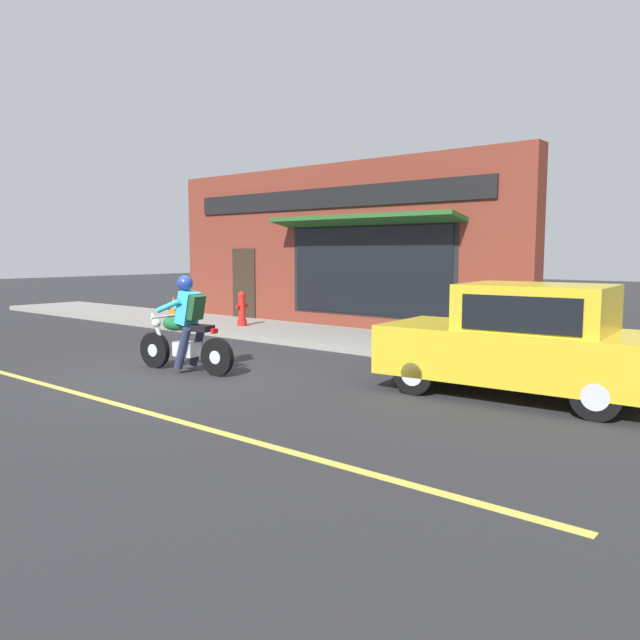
{
  "coord_description": "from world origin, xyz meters",
  "views": [
    {
      "loc": [
        -6.3,
        -8.08,
        2.0
      ],
      "look_at": [
        1.12,
        -1.94,
        0.95
      ],
      "focal_mm": 35.0,
      "sensor_mm": 36.0,
      "label": 1
    }
  ],
  "objects": [
    {
      "name": "ground_plane",
      "position": [
        0.0,
        0.0,
        0.0
      ],
      "size": [
        80.0,
        80.0,
        0.0
      ],
      "primitive_type": "plane",
      "color": "#2B2B2D"
    },
    {
      "name": "sidewalk_curb",
      "position": [
        4.73,
        3.0,
        0.07
      ],
      "size": [
        2.6,
        22.0,
        0.14
      ],
      "primitive_type": "cube",
      "color": "gray",
      "rests_on": "ground"
    },
    {
      "name": "storefront_building",
      "position": [
        6.26,
        1.91,
        2.11
      ],
      "size": [
        1.25,
        10.79,
        4.2
      ],
      "color": "maroon",
      "rests_on": "ground"
    },
    {
      "name": "motorcycle_with_rider",
      "position": [
        0.22,
        0.23,
        0.68
      ],
      "size": [
        0.66,
        2.01,
        1.62
      ],
      "color": "black",
      "rests_on": "ground"
    },
    {
      "name": "car_hatchback",
      "position": [
        2.03,
        -4.8,
        0.77
      ],
      "size": [
        1.91,
        3.89,
        1.57
      ],
      "color": "black",
      "rests_on": "ground"
    },
    {
      "name": "fire_hydrant",
      "position": [
        4.54,
        3.46,
        0.57
      ],
      "size": [
        0.36,
        0.24,
        0.88
      ],
      "color": "red",
      "rests_on": "sidewalk_curb"
    },
    {
      "name": "traffic_cone",
      "position": [
        4.77,
        6.55,
        0.43
      ],
      "size": [
        0.36,
        0.36,
        0.6
      ],
      "color": "black",
      "rests_on": "sidewalk_curb"
    }
  ]
}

